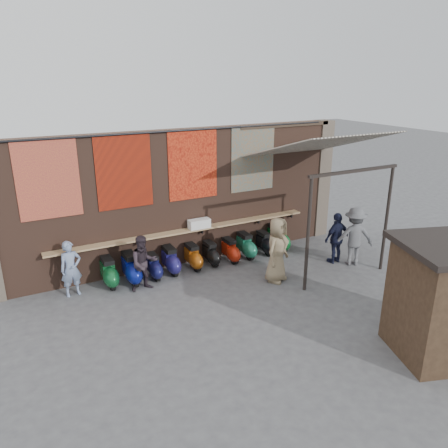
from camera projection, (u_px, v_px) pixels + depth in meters
name	position (u px, v px, depth m)	size (l,w,h in m)	color
ground	(224.00, 298.00, 11.22)	(70.00, 70.00, 0.00)	#474749
brick_wall	(181.00, 198.00, 12.82)	(10.00, 0.40, 4.00)	brown
pier_right	(320.00, 179.00, 15.13)	(0.50, 0.50, 4.00)	#4C4238
eating_counter	(187.00, 231.00, 12.81)	(8.00, 0.32, 0.05)	#9E7A51
shelf_box	(199.00, 224.00, 12.90)	(0.65, 0.27, 0.27)	white
tapestry_redgold	(48.00, 179.00, 10.72)	(1.50, 0.02, 2.00)	maroon
tapestry_sun	(124.00, 172.00, 11.56)	(1.50, 0.02, 2.00)	red
tapestry_orange	(193.00, 165.00, 12.45)	(1.50, 0.02, 2.00)	red
tapestry_multi	(253.00, 159.00, 13.33)	(1.50, 0.02, 2.00)	#206677
hang_rail	(182.00, 131.00, 11.98)	(0.06, 0.06, 9.50)	black
scooter_stool_0	(109.00, 273.00, 11.72)	(0.38, 0.84, 0.80)	#105227
scooter_stool_1	(131.00, 269.00, 11.89)	(0.40, 0.89, 0.85)	navy
scooter_stool_2	(154.00, 267.00, 12.20)	(0.33, 0.74, 0.70)	#13154A
scooter_stool_3	(171.00, 261.00, 12.49)	(0.37, 0.82, 0.78)	navy
scooter_stool_4	(193.00, 257.00, 12.80)	(0.35, 0.77, 0.73)	#8E420C
scooter_stool_5	(211.00, 254.00, 13.08)	(0.33, 0.73, 0.70)	black
scooter_stool_6	(230.00, 250.00, 13.30)	(0.34, 0.75, 0.71)	#AB1F0D
scooter_stool_7	(246.00, 246.00, 13.58)	(0.37, 0.82, 0.78)	#1A6A4C
scooter_stool_8	(265.00, 243.00, 13.87)	(0.34, 0.75, 0.71)	black
scooter_stool_9	(278.00, 238.00, 14.12)	(0.40, 0.89, 0.85)	#0C5823
diner_left	(71.00, 269.00, 11.15)	(0.54, 0.35, 1.48)	#7789AD
diner_right	(144.00, 263.00, 11.43)	(0.74, 0.57, 1.52)	#2C2229
shopper_navy	(337.00, 238.00, 13.12)	(0.92, 0.38, 1.57)	#171A33
shopper_grey	(354.00, 236.00, 12.94)	(1.15, 0.66, 1.78)	#5C5D61
shopper_tan	(277.00, 250.00, 11.88)	(0.90, 0.58, 1.83)	#827053
stall_sign	(433.00, 262.00, 9.28)	(1.20, 0.04, 0.50)	gold
stall_shelf	(427.00, 296.00, 9.55)	(1.77, 0.10, 0.06)	#473321
awning_canvas	(318.00, 145.00, 12.37)	(3.20, 3.40, 0.03)	beige
awning_ledger	(286.00, 125.00, 13.56)	(3.30, 0.08, 0.12)	#33261C
awning_header	(355.00, 171.00, 11.27)	(3.00, 0.08, 0.08)	black
awning_post_left	(308.00, 235.00, 11.14)	(0.09, 0.09, 3.10)	black
awning_post_right	(387.00, 219.00, 12.39)	(0.09, 0.09, 3.10)	black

